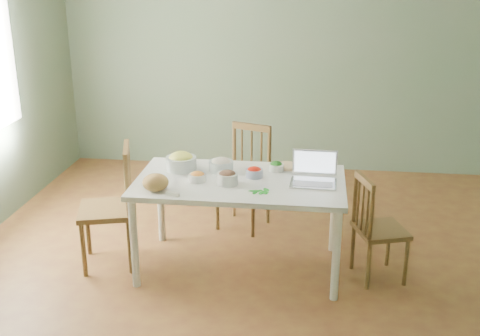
# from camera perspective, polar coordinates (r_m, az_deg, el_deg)

# --- Properties ---
(floor) EXTENTS (5.00, 5.00, 0.00)m
(floor) POSITION_cam_1_polar(r_m,az_deg,el_deg) (5.11, 1.19, -9.10)
(floor) COLOR brown
(floor) RESTS_ON ground
(wall_back) EXTENTS (5.00, 0.00, 2.70)m
(wall_back) POSITION_cam_1_polar(r_m,az_deg,el_deg) (7.06, 3.51, 10.56)
(wall_back) COLOR slate
(wall_back) RESTS_ON ground
(wall_front) EXTENTS (5.00, 0.00, 2.70)m
(wall_front) POSITION_cam_1_polar(r_m,az_deg,el_deg) (2.29, -5.47, -9.14)
(wall_front) COLOR slate
(wall_front) RESTS_ON ground
(dining_table) EXTENTS (1.65, 0.93, 0.77)m
(dining_table) POSITION_cam_1_polar(r_m,az_deg,el_deg) (4.89, 0.00, -5.38)
(dining_table) COLOR white
(dining_table) RESTS_ON floor
(chair_far) EXTENTS (0.54, 0.52, 0.97)m
(chair_far) POSITION_cam_1_polar(r_m,az_deg,el_deg) (5.60, 0.28, -1.01)
(chair_far) COLOR #362413
(chair_far) RESTS_ON floor
(chair_left) EXTENTS (0.54, 0.55, 1.02)m
(chair_left) POSITION_cam_1_polar(r_m,az_deg,el_deg) (5.02, -12.65, -3.65)
(chair_left) COLOR #362413
(chair_left) RESTS_ON floor
(chair_right) EXTENTS (0.47, 0.48, 0.87)m
(chair_right) POSITION_cam_1_polar(r_m,az_deg,el_deg) (4.85, 13.24, -5.54)
(chair_right) COLOR #362413
(chair_right) RESTS_ON floor
(bread_boule) EXTENTS (0.25, 0.25, 0.13)m
(bread_boule) POSITION_cam_1_polar(r_m,az_deg,el_deg) (4.55, -8.04, -1.36)
(bread_boule) COLOR #A27E43
(bread_boule) RESTS_ON dining_table
(butter_stick) EXTENTS (0.10, 0.06, 0.03)m
(butter_stick) POSITION_cam_1_polar(r_m,az_deg,el_deg) (4.45, -6.39, -2.48)
(butter_stick) COLOR white
(butter_stick) RESTS_ON dining_table
(bowl_squash) EXTENTS (0.33, 0.33, 0.15)m
(bowl_squash) POSITION_cam_1_polar(r_m,az_deg,el_deg) (4.97, -5.62, 0.66)
(bowl_squash) COLOR #EBDF4B
(bowl_squash) RESTS_ON dining_table
(bowl_carrot) EXTENTS (0.18, 0.18, 0.08)m
(bowl_carrot) POSITION_cam_1_polar(r_m,az_deg,el_deg) (4.71, -4.06, -0.81)
(bowl_carrot) COLOR orange
(bowl_carrot) RESTS_ON dining_table
(bowl_onion) EXTENTS (0.24, 0.24, 0.11)m
(bowl_onion) POSITION_cam_1_polar(r_m,az_deg,el_deg) (4.92, -1.81, 0.32)
(bowl_onion) COLOR silver
(bowl_onion) RESTS_ON dining_table
(bowl_mushroom) EXTENTS (0.19, 0.19, 0.11)m
(bowl_mushroom) POSITION_cam_1_polar(r_m,az_deg,el_deg) (4.64, -1.22, -0.90)
(bowl_mushroom) COLOR black
(bowl_mushroom) RESTS_ON dining_table
(bowl_redpep) EXTENTS (0.16, 0.16, 0.08)m
(bowl_redpep) POSITION_cam_1_polar(r_m,az_deg,el_deg) (4.79, 1.37, -0.39)
(bowl_redpep) COLOR #C30C00
(bowl_redpep) RESTS_ON dining_table
(bowl_broccoli) EXTENTS (0.14, 0.14, 0.08)m
(bowl_broccoli) POSITION_cam_1_polar(r_m,az_deg,el_deg) (4.94, 3.46, 0.17)
(bowl_broccoli) COLOR #134E15
(bowl_broccoli) RESTS_ON dining_table
(flatbread) EXTENTS (0.26, 0.26, 0.02)m
(flatbread) POSITION_cam_1_polar(r_m,az_deg,el_deg) (5.04, 4.49, 0.18)
(flatbread) COLOR tan
(flatbread) RESTS_ON dining_table
(basil_bunch) EXTENTS (0.18, 0.18, 0.02)m
(basil_bunch) POSITION_cam_1_polar(r_m,az_deg,el_deg) (4.51, 1.81, -2.13)
(basil_bunch) COLOR #15651A
(basil_bunch) RESTS_ON dining_table
(laptop) EXTENTS (0.36, 0.33, 0.24)m
(laptop) POSITION_cam_1_polar(r_m,az_deg,el_deg) (4.64, 7.04, -0.16)
(laptop) COLOR silver
(laptop) RESTS_ON dining_table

